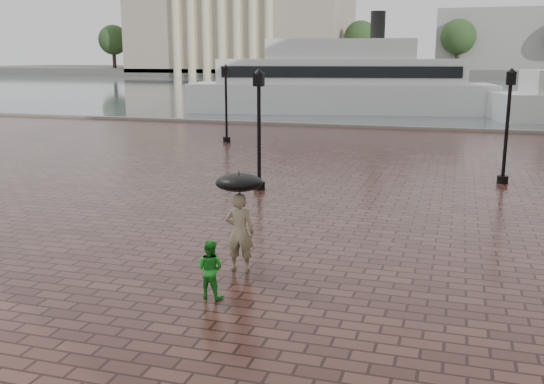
% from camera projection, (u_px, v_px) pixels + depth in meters
% --- Properties ---
extents(ground, '(300.00, 300.00, 0.00)m').
position_uv_depth(ground, '(387.00, 309.00, 12.18)').
color(ground, '#3A1E1A').
rests_on(ground, ground).
extents(harbour_water, '(240.00, 240.00, 0.00)m').
position_uv_depth(harbour_water, '(453.00, 88.00, 98.01)').
color(harbour_water, '#4B555B').
rests_on(harbour_water, ground).
extents(quay_edge, '(80.00, 0.60, 0.30)m').
position_uv_depth(quay_edge, '(440.00, 130.00, 42.04)').
color(quay_edge, slate).
rests_on(quay_edge, ground).
extents(far_shore, '(300.00, 60.00, 2.00)m').
position_uv_depth(far_shore, '(457.00, 72.00, 161.24)').
color(far_shore, '#4C4C47').
rests_on(far_shore, ground).
extents(museum, '(57.00, 32.50, 26.00)m').
position_uv_depth(museum, '(242.00, 22.00, 159.82)').
color(museum, gray).
rests_on(museum, ground).
extents(far_trees, '(188.00, 8.00, 13.50)m').
position_uv_depth(far_trees, '(458.00, 37.00, 138.88)').
color(far_trees, '#2D2119').
rests_on(far_trees, ground).
extents(street_lamps, '(21.44, 14.44, 4.40)m').
position_uv_depth(street_lamps, '(400.00, 114.00, 28.43)').
color(street_lamps, black).
rests_on(street_lamps, ground).
extents(adult_pedestrian, '(0.73, 0.53, 1.89)m').
position_uv_depth(adult_pedestrian, '(240.00, 232.00, 14.22)').
color(adult_pedestrian, gray).
rests_on(adult_pedestrian, ground).
extents(child_pedestrian, '(0.65, 0.53, 1.25)m').
position_uv_depth(child_pedestrian, '(210.00, 269.00, 12.67)').
color(child_pedestrian, green).
rests_on(child_pedestrian, ground).
extents(ferry_near, '(27.87, 11.25, 8.90)m').
position_uv_depth(ferry_near, '(340.00, 83.00, 54.97)').
color(ferry_near, silver).
rests_on(ferry_near, ground).
extents(umbrella, '(1.10, 1.10, 1.20)m').
position_uv_depth(umbrella, '(239.00, 183.00, 13.96)').
color(umbrella, black).
rests_on(umbrella, ground).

